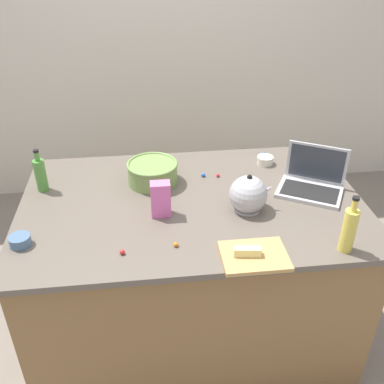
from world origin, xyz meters
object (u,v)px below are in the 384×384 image
Objects in this scene: laptop at (312,182)px; ramekin_small at (265,160)px; cutting_board at (254,256)px; bottle_oil at (349,229)px; candy_bag at (161,199)px; bottle_olive at (41,174)px; ramekin_medium at (20,241)px; kettle at (248,195)px; mixing_bowl_large at (153,172)px; butter_stick_left at (247,251)px.

ramekin_small is at bearing 117.64° from laptop.
laptop reaches higher than cutting_board.
bottle_oil is 0.80m from ramekin_small.
candy_bag is at bearing 135.13° from cutting_board.
bottle_olive reaches higher than ramekin_medium.
kettle is (-0.36, -0.13, 0.03)m from laptop.
mixing_bowl_large is 0.74m from ramekin_medium.
candy_bag is (-0.77, -0.13, 0.04)m from laptop.
mixing_bowl_large is 2.91× the size of ramekin_small.
mixing_bowl_large is at bearing 0.97° from bottle_olive.
kettle reaches higher than ramekin_small.
bottle_olive reaches higher than butter_stick_left.
ramekin_small is at bearing 72.24° from cutting_board.
bottle_olive is 2.05× the size of butter_stick_left.
mixing_bowl_large is 0.74m from butter_stick_left.
laptop is at bearing -6.88° from bottle_olive.
laptop is 1.40m from ramekin_medium.
ramekin_small is at bearing 26.08° from ramekin_medium.
butter_stick_left is 0.95m from ramekin_medium.
ramekin_medium is at bearing -171.24° from kettle.
candy_bag reaches higher than ramekin_medium.
mixing_bowl_large is at bearing 94.72° from candy_bag.
laptop reaches higher than candy_bag.
cutting_board is at bearing -130.43° from laptop.
butter_stick_left is at bearing -12.00° from ramekin_medium.
bottle_olive reaches higher than laptop.
mixing_bowl_large is 0.30m from candy_bag.
bottle_oil is (-0.03, -0.48, 0.06)m from laptop.
butter_stick_left is 0.65× the size of candy_bag.
laptop is at bearing 9.62° from candy_bag.
bottle_oil reaches higher than cutting_board.
candy_bag is (0.58, -0.29, -0.01)m from bottle_olive.
kettle is at bearing -0.16° from candy_bag.
kettle reaches higher than candy_bag.
kettle is 2.36× the size of ramekin_medium.
laptop is 4.17× the size of ramekin_small.
mixing_bowl_large is at bearing 120.10° from cutting_board.
laptop is 1.41× the size of cutting_board.
bottle_oil is 0.96× the size of cutting_board.
laptop is 1.68× the size of bottle_olive.
bottle_olive is 0.46m from ramekin_medium.
candy_bag is at bearing 155.04° from bottle_oil.
mixing_bowl_large is at bearing 38.55° from ramekin_medium.
candy_bag is at bearing 179.84° from kettle.
mixing_bowl_large is at bearing -168.16° from ramekin_small.
cutting_board is at bearing -11.64° from ramekin_medium.
bottle_olive is 0.84× the size of cutting_board.
candy_bag reaches higher than cutting_board.
ramekin_small is 0.75m from candy_bag.
kettle is at bearing -159.94° from laptop.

